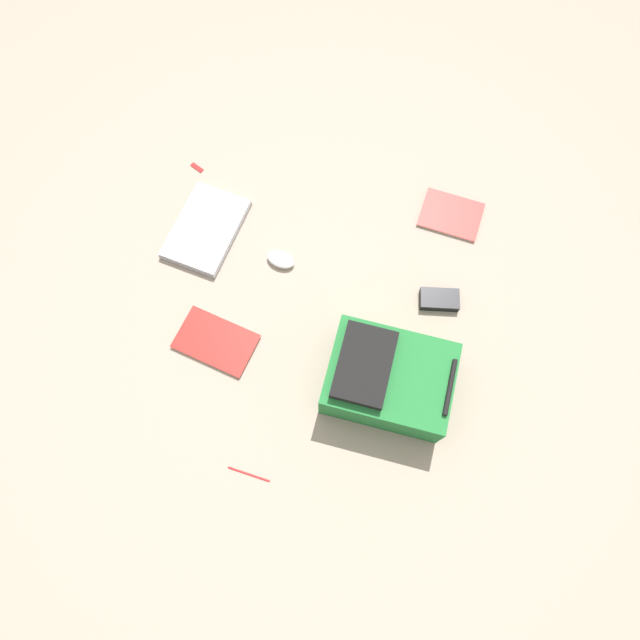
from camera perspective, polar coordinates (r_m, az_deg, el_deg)
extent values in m
plane|color=gray|center=(2.03, -0.16, -0.11)|extent=(4.19, 4.19, 0.00)
cube|color=#1E662D|center=(1.90, 6.97, -5.97)|extent=(0.36, 0.45, 0.17)
cube|color=black|center=(1.80, 4.51, -4.51)|extent=(0.28, 0.20, 0.04)
cylinder|color=black|center=(1.83, 13.02, -6.61)|extent=(0.18, 0.04, 0.02)
cube|color=#929296|center=(2.22, -11.41, 8.94)|extent=(0.39, 0.31, 0.02)
cube|color=#B7B7BC|center=(2.20, -11.49, 9.13)|extent=(0.38, 0.31, 0.01)
cube|color=silver|center=(2.27, 13.08, 10.29)|extent=(0.21, 0.25, 0.01)
cube|color=red|center=(2.26, 13.12, 10.37)|extent=(0.22, 0.26, 0.00)
cube|color=silver|center=(2.04, -10.46, -2.16)|extent=(0.24, 0.31, 0.01)
cube|color=red|center=(2.03, -10.50, -2.09)|extent=(0.25, 0.31, 0.00)
ellipsoid|color=silver|center=(2.11, -3.98, 6.14)|extent=(0.10, 0.12, 0.04)
cube|color=black|center=(2.09, 11.97, 2.05)|extent=(0.09, 0.14, 0.03)
cylinder|color=red|center=(1.93, -7.21, -15.20)|extent=(0.04, 0.14, 0.01)
cube|color=#B21919|center=(2.38, -12.33, 14.84)|extent=(0.05, 0.06, 0.01)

